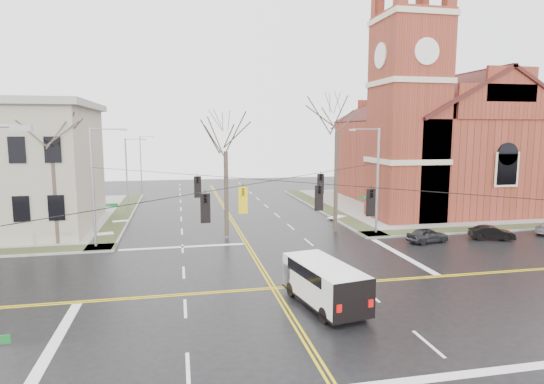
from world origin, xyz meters
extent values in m
plane|color=black|center=(0.00, 0.00, 0.00)|extent=(120.00, 120.00, 0.00)
cube|color=gray|center=(25.00, 25.00, 0.07)|extent=(30.00, 30.00, 0.15)
cube|color=#363E22|center=(11.20, 25.00, 0.15)|extent=(2.00, 30.00, 0.02)
cube|color=#363E22|center=(25.00, 11.20, 0.15)|extent=(30.00, 2.00, 0.02)
cube|color=#363E22|center=(-11.20, 25.00, 0.15)|extent=(2.00, 30.00, 0.02)
cube|color=gold|center=(-0.12, 0.00, 0.01)|extent=(0.12, 100.00, 0.01)
cube|color=gold|center=(0.12, 0.00, 0.01)|extent=(0.12, 100.00, 0.01)
cube|color=gold|center=(0.00, -0.12, 0.01)|extent=(100.00, 0.12, 0.01)
cube|color=gold|center=(0.00, 0.12, 0.01)|extent=(100.00, 0.12, 0.01)
cube|color=silver|center=(5.00, -10.50, 0.01)|extent=(9.50, 0.50, 0.01)
cube|color=silver|center=(-5.00, 10.50, 0.01)|extent=(9.50, 0.50, 0.01)
cube|color=silver|center=(-10.50, -5.00, 0.01)|extent=(0.50, 9.50, 0.01)
cube|color=silver|center=(10.50, 5.00, 0.01)|extent=(0.50, 9.50, 0.01)
cube|color=maroon|center=(17.00, 17.00, 10.00)|extent=(6.00, 6.00, 20.00)
cube|color=beige|center=(17.00, 17.00, 19.50)|extent=(6.30, 6.30, 0.50)
cylinder|color=silver|center=(17.00, 13.95, 16.00)|extent=(2.40, 0.15, 2.40)
cylinder|color=silver|center=(13.95, 17.00, 16.00)|extent=(0.15, 2.40, 2.40)
cube|color=maroon|center=(26.00, 26.00, 5.00)|extent=(18.00, 24.00, 10.00)
cube|color=maroon|center=(16.80, 20.00, 2.20)|extent=(2.00, 5.00, 4.40)
cylinder|color=gray|center=(11.50, 11.50, 4.65)|extent=(0.20, 0.20, 9.00)
cylinder|color=gray|center=(10.90, 11.50, 3.30)|extent=(1.20, 0.06, 0.06)
cube|color=#0E561F|center=(10.20, 11.50, 3.30)|extent=(0.90, 0.04, 0.25)
cylinder|color=gray|center=(10.30, 11.50, 9.05)|extent=(2.40, 0.08, 0.08)
cube|color=gray|center=(9.10, 11.50, 9.00)|extent=(0.50, 0.22, 0.15)
cylinder|color=gray|center=(-11.50, 11.50, 4.65)|extent=(0.20, 0.20, 9.00)
cylinder|color=gray|center=(-10.90, 11.50, 3.30)|extent=(1.20, 0.06, 0.06)
cube|color=#0E561F|center=(-10.20, 11.50, 3.30)|extent=(0.90, 0.04, 0.25)
cylinder|color=gray|center=(-10.30, 11.50, 9.05)|extent=(2.40, 0.08, 0.08)
cube|color=gray|center=(-9.10, 11.50, 9.00)|extent=(0.50, 0.22, 0.15)
cube|color=gray|center=(-9.10, -11.50, 9.00)|extent=(0.50, 0.22, 0.15)
cylinder|color=black|center=(0.00, 0.00, 6.20)|extent=(23.02, 23.02, 0.03)
cylinder|color=black|center=(0.00, 0.00, 6.20)|extent=(23.02, 23.02, 0.03)
imported|color=black|center=(-4.00, -4.00, 5.45)|extent=(0.21, 0.26, 1.30)
imported|color=black|center=(4.00, 4.00, 5.45)|extent=(0.21, 0.26, 1.30)
imported|color=yellow|center=(-2.00, -2.00, 5.45)|extent=(0.21, 0.26, 1.30)
imported|color=black|center=(-4.00, 4.00, 5.45)|extent=(0.21, 0.26, 1.30)
imported|color=black|center=(4.00, -4.00, 5.45)|extent=(0.21, 0.26, 1.30)
imported|color=black|center=(2.00, -2.00, 5.45)|extent=(0.21, 0.26, 1.30)
cylinder|color=gray|center=(-10.80, 28.00, 4.10)|extent=(0.16, 0.16, 8.00)
cylinder|color=gray|center=(-9.80, 28.00, 8.00)|extent=(2.00, 0.07, 0.07)
cube|color=gray|center=(-8.80, 28.00, 7.95)|extent=(0.45, 0.20, 0.13)
cylinder|color=gray|center=(-10.80, 48.00, 4.10)|extent=(0.16, 0.16, 8.00)
cylinder|color=gray|center=(-9.80, 48.00, 8.00)|extent=(2.00, 0.07, 0.07)
cube|color=gray|center=(-8.80, 48.00, 7.95)|extent=(0.45, 0.20, 0.13)
cube|color=white|center=(2.00, -3.11, 1.28)|extent=(3.18, 5.97, 1.82)
cube|color=white|center=(1.58, -0.80, 1.02)|extent=(2.33, 1.34, 1.28)
cube|color=black|center=(1.51, -0.43, 1.60)|extent=(1.97, 0.48, 0.86)
cube|color=black|center=(1.96, -2.90, 1.87)|extent=(2.87, 4.19, 0.59)
cube|color=#B70C0A|center=(1.70, -6.10, 1.07)|extent=(0.27, 0.12, 0.36)
cube|color=#B70C0A|center=(3.34, -5.80, 1.07)|extent=(0.27, 0.12, 0.36)
cube|color=black|center=(2.00, -3.11, 0.35)|extent=(3.24, 6.03, 0.11)
cylinder|color=black|center=(0.70, -1.45, 0.38)|extent=(0.41, 0.81, 0.77)
cylinder|color=black|center=(2.63, -1.09, 0.38)|extent=(0.41, 0.81, 0.77)
cylinder|color=black|center=(1.37, -5.13, 0.38)|extent=(0.41, 0.81, 0.77)
cylinder|color=black|center=(3.30, -4.78, 0.38)|extent=(0.41, 0.81, 0.77)
imported|color=black|center=(14.34, 7.98, 0.59)|extent=(3.67, 1.98, 1.18)
imported|color=black|center=(20.01, 7.75, 0.57)|extent=(3.69, 2.34, 1.15)
cylinder|color=#372E23|center=(-14.57, 13.11, 3.85)|extent=(0.36, 0.36, 7.40)
cylinder|color=#372E23|center=(-1.31, 12.94, 3.70)|extent=(0.36, 0.36, 7.11)
cylinder|color=#372E23|center=(8.46, 13.42, 4.50)|extent=(0.36, 0.36, 8.70)
camera|label=1|loc=(-5.14, -24.43, 8.94)|focal=30.00mm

